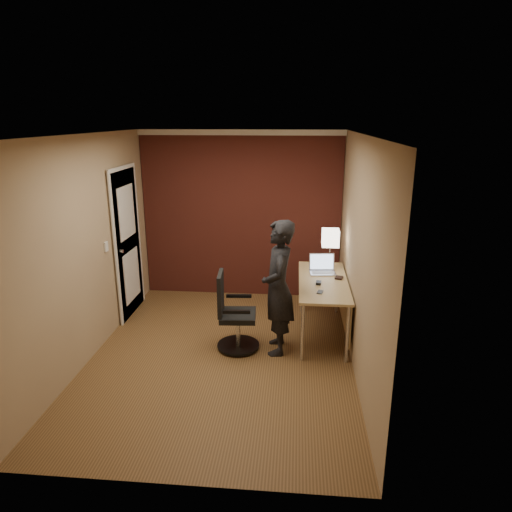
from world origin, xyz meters
name	(u,v)px	position (x,y,z in m)	size (l,w,h in m)	color
room	(219,213)	(-0.27, 1.54, 1.37)	(4.00, 4.00, 4.00)	brown
desk	(329,290)	(1.25, 0.64, 0.60)	(0.60, 1.50, 0.73)	tan
desk_lamp	(330,238)	(1.28, 1.11, 1.15)	(0.22, 0.22, 0.54)	silver
laptop	(322,267)	(1.18, 0.96, 0.79)	(0.35, 0.29, 0.23)	silver
mouse	(319,283)	(1.12, 0.50, 0.75)	(0.06, 0.10, 0.03)	black
phone	(320,292)	(1.12, 0.22, 0.73)	(0.06, 0.12, 0.01)	black
wallet	(339,278)	(1.38, 0.72, 0.74)	(0.09, 0.11, 0.02)	black
office_chair	(233,317)	(0.11, 0.16, 0.41)	(0.51, 0.54, 0.93)	black
person	(278,288)	(0.64, 0.17, 0.79)	(0.58, 0.38, 1.59)	black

